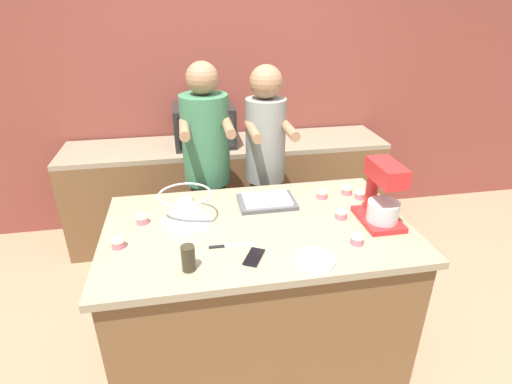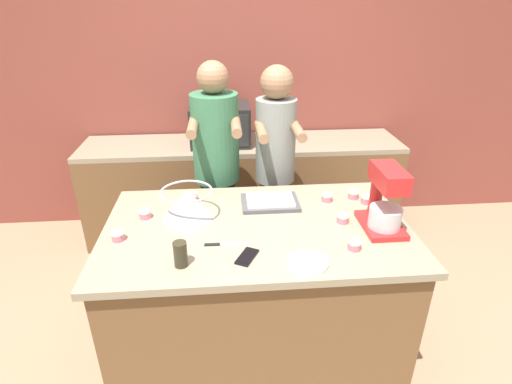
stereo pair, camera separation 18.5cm
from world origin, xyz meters
name	(u,v)px [view 1 (the left image)]	position (x,y,z in m)	size (l,w,h in m)	color
ground_plane	(257,347)	(0.00, 0.00, 0.00)	(16.00, 16.00, 0.00)	#937A5B
back_wall	(221,83)	(0.00, 1.82, 1.35)	(10.00, 0.06, 2.70)	brown
island_counter	(257,291)	(0.00, 0.00, 0.46)	(1.67, 1.00, 0.92)	brown
back_counter	(229,189)	(0.00, 1.47, 0.45)	(2.80, 0.60, 0.89)	brown
person_left	(208,177)	(-0.22, 0.76, 0.89)	(0.34, 0.50, 1.69)	#232328
person_right	(265,172)	(0.20, 0.76, 0.90)	(0.30, 0.48, 1.66)	brown
stand_mixer	(382,197)	(0.67, -0.08, 1.07)	(0.20, 0.30, 0.35)	red
mixing_bowl	(186,206)	(-0.38, 0.13, 1.01)	(0.29, 0.29, 0.17)	#BCBCC1
baking_tray	(267,201)	(0.10, 0.24, 0.94)	(0.34, 0.24, 0.04)	#4C4C51
microwave_oven	(204,126)	(-0.19, 1.47, 1.06)	(0.51, 0.40, 0.34)	black
cell_phone	(254,257)	(-0.07, -0.30, 0.92)	(0.13, 0.16, 0.01)	black
drinking_glass	(188,258)	(-0.38, -0.33, 0.98)	(0.06, 0.06, 0.13)	#332D1E
small_plate	(315,259)	(0.21, -0.37, 0.93)	(0.19, 0.19, 0.02)	white
knife	(228,246)	(-0.19, -0.18, 0.92)	(0.22, 0.02, 0.01)	#BCBCC1
cupcake_0	(360,194)	(0.69, 0.21, 0.95)	(0.07, 0.07, 0.06)	#D17084
cupcake_1	(347,190)	(0.63, 0.28, 0.95)	(0.07, 0.07, 0.06)	#D17084
cupcake_2	(341,213)	(0.48, -0.01, 0.95)	(0.07, 0.07, 0.06)	#D17084
cupcake_3	(142,218)	(-0.62, 0.14, 0.95)	(0.07, 0.07, 0.06)	#D17084
cupcake_4	(118,242)	(-0.72, -0.08, 0.95)	(0.07, 0.07, 0.06)	#D17084
cupcake_5	(188,200)	(-0.37, 0.32, 0.95)	(0.07, 0.07, 0.06)	#D17084
cupcake_6	(322,194)	(0.45, 0.26, 0.95)	(0.07, 0.07, 0.06)	#D17084
cupcake_7	(357,239)	(0.46, -0.27, 0.95)	(0.07, 0.07, 0.06)	#D17084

